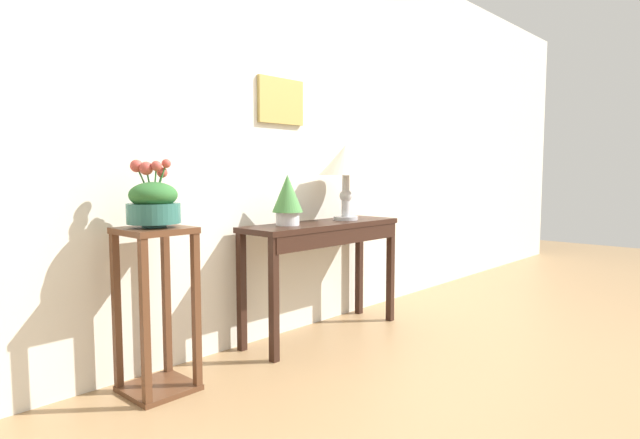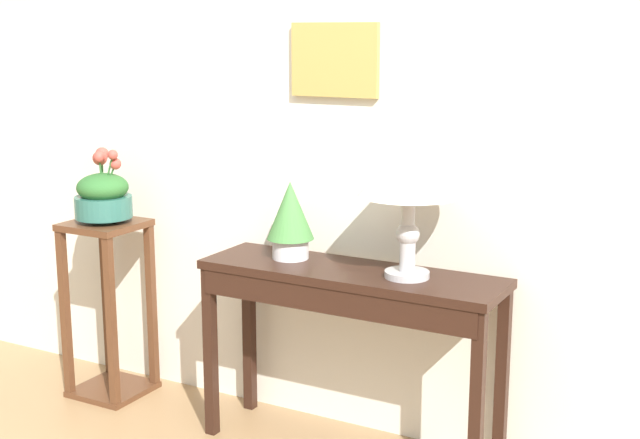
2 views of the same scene
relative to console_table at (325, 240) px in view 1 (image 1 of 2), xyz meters
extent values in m
cube|color=#9E7A51|center=(0.09, -1.27, -0.65)|extent=(12.00, 12.00, 0.01)
cube|color=silver|center=(0.09, 0.29, 0.75)|extent=(9.00, 0.10, 2.80)
cube|color=tan|center=(-0.18, 0.23, 0.92)|extent=(0.39, 0.02, 0.30)
cube|color=#C25EA7|center=(-0.18, 0.22, 0.92)|extent=(0.31, 0.01, 0.24)
cube|color=black|center=(0.00, 0.02, 0.10)|extent=(1.22, 0.36, 0.03)
cube|color=black|center=(0.00, -0.14, 0.03)|extent=(1.16, 0.03, 0.10)
cube|color=black|center=(-0.58, -0.12, -0.28)|extent=(0.04, 0.04, 0.73)
cube|color=black|center=(0.58, -0.12, -0.28)|extent=(0.04, 0.04, 0.73)
cube|color=black|center=(-0.58, 0.17, -0.28)|extent=(0.04, 0.04, 0.73)
cube|color=black|center=(0.58, 0.17, -0.28)|extent=(0.04, 0.04, 0.73)
cylinder|color=#B7B7BC|center=(0.24, 0.02, 0.13)|extent=(0.17, 0.17, 0.02)
cylinder|color=#B7B7BC|center=(0.24, 0.02, 0.22)|extent=(0.06, 0.06, 0.14)
sphere|color=#B7B7BC|center=(0.24, 0.02, 0.29)|extent=(0.09, 0.09, 0.09)
cylinder|color=#B7B7BC|center=(0.24, 0.02, 0.36)|extent=(0.05, 0.05, 0.14)
cone|color=beige|center=(0.24, 0.02, 0.54)|extent=(0.38, 0.38, 0.21)
cylinder|color=silver|center=(-0.29, 0.06, 0.16)|extent=(0.15, 0.15, 0.08)
cone|color=#478442|center=(-0.29, 0.06, 0.32)|extent=(0.19, 0.19, 0.24)
cube|color=#56331E|center=(-1.25, 0.00, 0.17)|extent=(0.32, 0.32, 0.03)
cube|color=#56331E|center=(-1.25, 0.00, -0.63)|extent=(0.32, 0.32, 0.03)
cube|color=#56331E|center=(-1.39, -0.13, -0.23)|extent=(0.04, 0.04, 0.77)
cube|color=#56331E|center=(-1.11, -0.13, -0.23)|extent=(0.04, 0.04, 0.77)
cube|color=#56331E|center=(-1.39, 0.14, -0.23)|extent=(0.04, 0.04, 0.77)
cube|color=#56331E|center=(-1.11, 0.14, -0.23)|extent=(0.04, 0.04, 0.77)
cylinder|color=#2D665B|center=(-1.25, 0.00, 0.19)|extent=(0.12, 0.12, 0.02)
cylinder|color=#2D665B|center=(-1.25, 0.00, 0.25)|extent=(0.26, 0.26, 0.10)
ellipsoid|color=#2D662D|center=(-1.25, 0.00, 0.34)|extent=(0.23, 0.23, 0.13)
cylinder|color=#2D662D|center=(-1.26, 0.01, 0.38)|extent=(0.03, 0.03, 0.17)
sphere|color=#B7473D|center=(-1.27, 0.02, 0.47)|extent=(0.07, 0.07, 0.07)
cylinder|color=#2D662D|center=(-1.21, 0.00, 0.40)|extent=(0.08, 0.01, 0.20)
sphere|color=#B7473D|center=(-1.17, 0.00, 0.49)|extent=(0.05, 0.05, 0.05)
cylinder|color=#2D662D|center=(-1.27, 0.03, 0.39)|extent=(0.06, 0.07, 0.18)
sphere|color=#B7473D|center=(-1.30, 0.07, 0.48)|extent=(0.06, 0.06, 0.06)
cylinder|color=#2D662D|center=(-1.24, -0.01, 0.39)|extent=(0.02, 0.03, 0.18)
sphere|color=#B7473D|center=(-1.24, -0.02, 0.48)|extent=(0.05, 0.05, 0.05)
cylinder|color=#2D662D|center=(-1.21, 0.01, 0.37)|extent=(0.07, 0.03, 0.15)
sphere|color=#B7473D|center=(-1.18, 0.02, 0.45)|extent=(0.05, 0.05, 0.05)
camera|label=1|loc=(-2.57, -2.32, 0.45)|focal=29.39mm
camera|label=2|loc=(1.49, -2.93, 1.03)|focal=49.26mm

